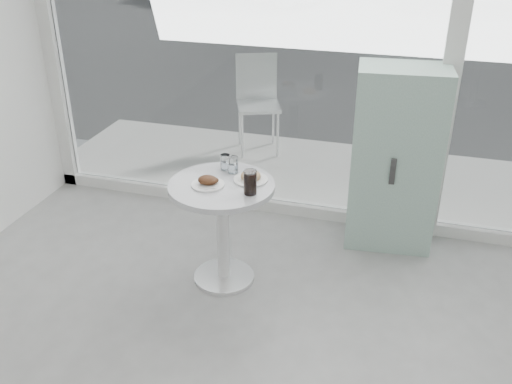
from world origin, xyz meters
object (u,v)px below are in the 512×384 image
(main_table, at_px, (222,212))
(patio_chair, at_px, (258,97))
(mint_cabinet, at_px, (395,159))
(water_tumbler_b, at_px, (233,166))
(cola_glass, at_px, (250,183))
(plate_fritter, at_px, (208,182))
(plate_donut, at_px, (251,178))
(water_tumbler_a, at_px, (225,163))

(main_table, relative_size, patio_chair, 0.77)
(main_table, height_order, patio_chair, patio_chair)
(mint_cabinet, xyz_separation_m, water_tumbler_b, (-1.06, -0.69, 0.11))
(patio_chair, xyz_separation_m, cola_glass, (0.65, -2.41, 0.23))
(water_tumbler_b, distance_m, cola_glass, 0.34)
(main_table, bearing_deg, water_tumbler_b, 83.92)
(plate_fritter, distance_m, cola_glass, 0.31)
(water_tumbler_b, bearing_deg, plate_donut, -28.54)
(patio_chair, bearing_deg, main_table, -101.67)
(mint_cabinet, height_order, plate_fritter, mint_cabinet)
(water_tumbler_b, bearing_deg, water_tumbler_a, 151.36)
(plate_donut, bearing_deg, patio_chair, 104.93)
(mint_cabinet, distance_m, plate_donut, 1.20)
(plate_donut, xyz_separation_m, water_tumbler_a, (-0.22, 0.12, 0.03))
(patio_chair, relative_size, water_tumbler_b, 8.54)
(main_table, height_order, plate_fritter, plate_fritter)
(plate_fritter, distance_m, water_tumbler_b, 0.26)
(main_table, bearing_deg, plate_fritter, -147.13)
(patio_chair, xyz_separation_m, plate_donut, (0.59, -2.22, 0.17))
(plate_fritter, bearing_deg, mint_cabinet, 38.71)
(mint_cabinet, height_order, patio_chair, mint_cabinet)
(cola_glass, bearing_deg, patio_chair, 105.01)
(cola_glass, bearing_deg, plate_fritter, 173.32)
(main_table, xyz_separation_m, water_tumbler_a, (-0.05, 0.23, 0.27))
(plate_fritter, distance_m, plate_donut, 0.29)
(main_table, bearing_deg, mint_cabinet, 39.07)
(patio_chair, bearing_deg, plate_fritter, -103.60)
(plate_donut, distance_m, water_tumbler_b, 0.18)
(water_tumbler_a, height_order, water_tumbler_b, water_tumbler_b)
(plate_fritter, bearing_deg, cola_glass, -6.68)
(mint_cabinet, bearing_deg, main_table, -146.55)
(plate_fritter, xyz_separation_m, cola_glass, (0.30, -0.04, 0.05))
(water_tumbler_b, bearing_deg, cola_glass, -52.67)
(patio_chair, bearing_deg, water_tumbler_b, -100.27)
(plate_fritter, relative_size, cola_glass, 1.37)
(main_table, relative_size, water_tumbler_a, 6.98)
(plate_fritter, bearing_deg, water_tumbler_a, 84.86)
(water_tumbler_a, bearing_deg, cola_glass, -48.24)
(mint_cabinet, relative_size, water_tumbler_b, 12.10)
(mint_cabinet, distance_m, plate_fritter, 1.49)
(plate_fritter, height_order, water_tumbler_b, water_tumbler_b)
(main_table, distance_m, cola_glass, 0.38)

